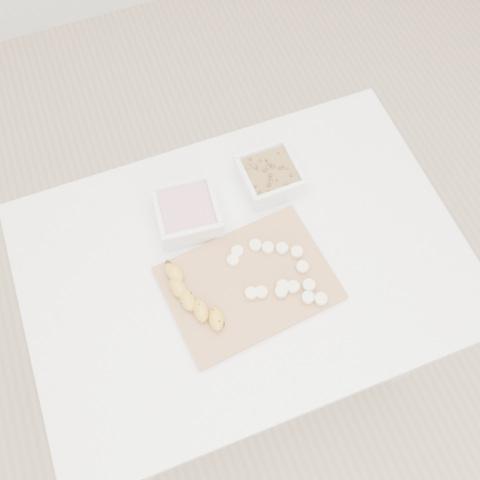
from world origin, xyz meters
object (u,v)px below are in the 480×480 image
object	(u,v)px
table	(244,278)
banana	(194,299)
cutting_board	(249,283)
bowl_yogurt	(188,213)
bowl_granola	(270,175)

from	to	relation	value
table	banana	size ratio (longest dim) A/B	5.40
cutting_board	table	bearing A→B (deg)	78.27
bowl_yogurt	cutting_board	size ratio (longest dim) A/B	0.43
bowl_granola	cutting_board	distance (m)	0.27
cutting_board	banana	xyz separation A→B (m)	(-0.13, 0.00, 0.02)
bowl_yogurt	bowl_granola	size ratio (longest dim) A/B	1.14
bowl_yogurt	banana	bearing A→B (deg)	-104.88
bowl_yogurt	cutting_board	world-z (taller)	bowl_yogurt
bowl_yogurt	banana	xyz separation A→B (m)	(-0.05, -0.20, -0.00)
bowl_granola	table	bearing A→B (deg)	-126.87
cutting_board	banana	world-z (taller)	banana
table	banana	world-z (taller)	banana
cutting_board	bowl_granola	bearing A→B (deg)	58.01
table	bowl_yogurt	distance (m)	0.22
bowl_granola	banana	xyz separation A→B (m)	(-0.27, -0.23, -0.00)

